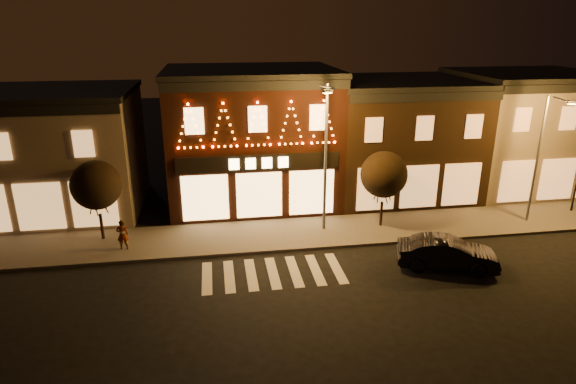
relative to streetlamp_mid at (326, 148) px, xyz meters
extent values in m
plane|color=black|center=(-3.32, -8.06, -4.77)|extent=(120.00, 120.00, 0.00)
cube|color=#47423D|center=(-1.32, -0.06, -4.69)|extent=(44.00, 4.00, 0.15)
cube|color=#6F604F|center=(-16.32, 5.94, -1.27)|extent=(12.00, 8.00, 7.00)
cube|color=black|center=(-16.32, 5.94, 2.38)|extent=(12.20, 8.20, 0.30)
cube|color=black|center=(-3.32, 5.94, -0.77)|extent=(10.00, 8.00, 8.00)
cube|color=black|center=(-3.32, 5.94, 3.38)|extent=(10.20, 8.20, 0.30)
cube|color=black|center=(-3.32, 1.89, 2.98)|extent=(10.00, 0.25, 0.50)
cube|color=black|center=(-3.32, 1.84, -1.17)|extent=(9.00, 0.15, 0.90)
cube|color=#FFD87F|center=(-3.32, 1.74, -1.17)|extent=(3.40, 0.08, 0.60)
cube|color=#301E10|center=(6.18, 5.94, -1.17)|extent=(9.00, 8.00, 7.20)
cube|color=black|center=(6.18, 5.94, 2.58)|extent=(9.20, 8.20, 0.30)
cube|color=black|center=(6.18, 1.89, 2.18)|extent=(9.00, 0.25, 0.50)
cube|color=#6F604F|center=(15.18, 5.94, -1.02)|extent=(9.00, 8.00, 7.50)
cube|color=black|center=(15.18, 5.94, 2.88)|extent=(9.20, 8.20, 0.30)
cube|color=black|center=(15.18, 1.89, 2.48)|extent=(9.00, 0.25, 0.50)
cylinder|color=#59595E|center=(0.05, 0.23, -0.68)|extent=(0.16, 0.16, 7.87)
cylinder|color=#59595E|center=(-0.13, -0.54, 3.15)|extent=(0.47, 1.55, 0.10)
cube|color=#59595E|center=(-0.31, -1.30, 3.10)|extent=(0.54, 0.38, 0.18)
cube|color=orange|center=(-0.31, -1.30, 3.00)|extent=(0.41, 0.28, 0.05)
cylinder|color=#59595E|center=(11.83, -0.45, -1.07)|extent=(0.14, 0.14, 7.10)
cylinder|color=#59595E|center=(11.98, -1.15, 2.39)|extent=(0.40, 1.41, 0.09)
cube|color=#59595E|center=(12.14, -1.84, 2.35)|extent=(0.49, 0.34, 0.16)
cube|color=orange|center=(12.14, -1.84, 2.25)|extent=(0.37, 0.25, 0.04)
cylinder|color=black|center=(-11.70, 0.75, -3.93)|extent=(0.16, 0.16, 1.38)
sphere|color=black|center=(-11.70, 0.75, -1.66)|extent=(2.52, 2.52, 2.52)
cylinder|color=black|center=(3.30, 0.16, -3.93)|extent=(0.15, 0.15, 1.39)
sphere|color=black|center=(3.30, 0.16, -1.65)|extent=(2.54, 2.54, 2.54)
imported|color=black|center=(4.75, -4.84, -4.02)|extent=(4.79, 2.88, 1.49)
imported|color=gray|center=(-10.42, -0.71, -3.84)|extent=(0.59, 0.40, 1.56)
camera|label=1|loc=(-5.72, -23.75, 6.19)|focal=30.31mm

